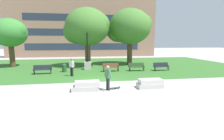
{
  "coord_description": "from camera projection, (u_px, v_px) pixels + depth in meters",
  "views": [
    {
      "loc": [
        -1.28,
        -14.13,
        3.33
      ],
      "look_at": [
        0.78,
        -1.4,
        1.2
      ],
      "focal_mm": 28.0,
      "sensor_mm": 36.0,
      "label": 1
    }
  ],
  "objects": [
    {
      "name": "tree_near_left",
      "position": [
        130.0,
        27.0,
        24.37
      ],
      "size": [
        6.08,
        5.79,
        7.8
      ],
      "color": "#4C3823",
      "rests_on": "grass_lawn"
    },
    {
      "name": "park_bench_far_right",
      "position": [
        136.0,
        66.0,
        19.66
      ],
      "size": [
        1.81,
        0.58,
        0.9
      ],
      "color": "#284723",
      "rests_on": "grass_lawn"
    },
    {
      "name": "park_bench_near_left",
      "position": [
        161.0,
        66.0,
        19.92
      ],
      "size": [
        1.82,
        0.62,
        0.9
      ],
      "color": "#1E232D",
      "rests_on": "grass_lawn"
    },
    {
      "name": "skateboard",
      "position": [
        113.0,
        88.0,
        12.25
      ],
      "size": [
        1.04,
        0.4,
        0.14
      ],
      "color": "black",
      "rests_on": "ground"
    },
    {
      "name": "grass_lawn",
      "position": [
        93.0,
        65.0,
        24.24
      ],
      "size": [
        40.0,
        20.0,
        0.02
      ],
      "primitive_type": "cube",
      "color": "#336628",
      "rests_on": "ground"
    },
    {
      "name": "concrete_block_left",
      "position": [
        150.0,
        84.0,
        12.6
      ],
      "size": [
        1.8,
        0.9,
        0.64
      ],
      "color": "#BCB7B2",
      "rests_on": "ground"
    },
    {
      "name": "concrete_block_center",
      "position": [
        86.0,
        86.0,
        11.93
      ],
      "size": [
        1.89,
        0.9,
        0.64
      ],
      "color": "#BCB7B2",
      "rests_on": "ground"
    },
    {
      "name": "tree_far_left",
      "position": [
        87.0,
        27.0,
        22.59
      ],
      "size": [
        5.98,
        5.69,
        7.58
      ],
      "color": "brown",
      "rests_on": "grass_lawn"
    },
    {
      "name": "park_bench_far_left",
      "position": [
        43.0,
        69.0,
        17.86
      ],
      "size": [
        1.84,
        0.71,
        0.9
      ],
      "color": "#1E232D",
      "rests_on": "grass_lawn"
    },
    {
      "name": "park_bench_near_right",
      "position": [
        111.0,
        67.0,
        19.39
      ],
      "size": [
        1.8,
        0.54,
        0.9
      ],
      "color": "brown",
      "rests_on": "grass_lawn"
    },
    {
      "name": "trash_bin",
      "position": [
        64.0,
        68.0,
        18.96
      ],
      "size": [
        0.49,
        0.49,
        0.96
      ],
      "color": "#234C28",
      "rests_on": "grass_lawn"
    },
    {
      "name": "ground_plane",
      "position": [
        100.0,
        82.0,
        14.51
      ],
      "size": [
        140.0,
        140.0,
        0.0
      ],
      "primitive_type": "plane",
      "color": "#A3A09B"
    },
    {
      "name": "person_bystander_near_lawn",
      "position": [
        72.0,
        66.0,
        16.62
      ],
      "size": [
        0.56,
        0.52,
        1.71
      ],
      "color": "#28282D",
      "rests_on": "grass_lawn"
    },
    {
      "name": "lamp_post_left",
      "position": [
        88.0,
        61.0,
        20.7
      ],
      "size": [
        1.32,
        0.8,
        5.0
      ],
      "color": "#ADA89E",
      "rests_on": "grass_lawn"
    },
    {
      "name": "building_facade_distant",
      "position": [
        83.0,
        27.0,
        37.16
      ],
      "size": [
        31.8,
        1.03,
        12.49
      ],
      "color": "#8E6B56",
      "rests_on": "ground"
    },
    {
      "name": "tree_far_right",
      "position": [
        10.0,
        33.0,
        22.07
      ],
      "size": [
        4.4,
        4.19,
        6.16
      ],
      "color": "#4C3823",
      "rests_on": "grass_lawn"
    },
    {
      "name": "person_skateboarder",
      "position": [
        108.0,
        76.0,
        11.89
      ],
      "size": [
        0.41,
        1.14,
        1.71
      ],
      "color": "#28282D",
      "rests_on": "ground"
    }
  ]
}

